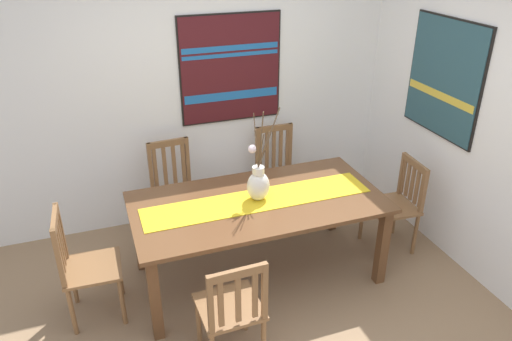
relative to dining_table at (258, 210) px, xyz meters
name	(u,v)px	position (x,y,z in m)	size (l,w,h in m)	color
ground_plane	(279,322)	(-0.04, -0.59, -0.67)	(6.40, 6.40, 0.03)	#8E7051
wall_back	(210,86)	(-0.04, 1.27, 0.69)	(6.40, 0.12, 2.70)	white
wall_side	(507,129)	(1.82, -0.59, 0.69)	(0.12, 6.40, 2.70)	white
dining_table	(258,210)	(0.00, 0.00, 0.00)	(2.05, 1.04, 0.75)	brown
table_runner	(258,200)	(0.00, 0.00, 0.09)	(1.89, 0.36, 0.01)	gold
centerpiece_vase	(258,183)	(0.01, 0.01, 0.25)	(0.31, 0.24, 0.78)	silver
chair_0	(83,265)	(-1.40, -0.03, -0.17)	(0.44, 0.44, 0.94)	brown
chair_1	(232,309)	(-0.49, -0.83, -0.19)	(0.43, 0.43, 0.89)	brown
chair_2	(278,171)	(0.54, 0.90, -0.16)	(0.42, 0.42, 0.95)	brown
chair_3	(397,202)	(1.36, -0.02, -0.19)	(0.45, 0.45, 0.88)	brown
chair_4	(175,191)	(-0.54, 0.85, -0.16)	(0.45, 0.45, 0.97)	brown
painting_on_back_wall	(231,69)	(0.15, 1.20, 0.86)	(1.00, 0.05, 1.04)	black
painting_on_side_wall	(445,78)	(1.76, 0.11, 0.91)	(0.05, 0.91, 1.02)	black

